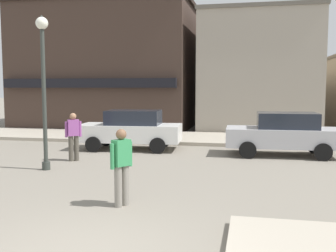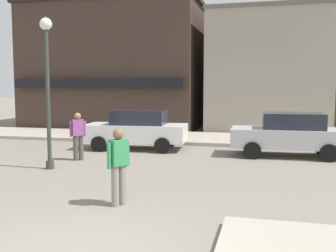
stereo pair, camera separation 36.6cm
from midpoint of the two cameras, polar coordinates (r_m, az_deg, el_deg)
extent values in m
cube|color=#A89E8C|center=(18.55, 5.95, -1.81)|extent=(80.00, 4.00, 0.15)
cylinder|color=#333833|center=(12.20, -16.20, 3.72)|extent=(0.12, 0.12, 4.20)
cylinder|color=#333833|center=(12.42, -15.95, -5.45)|extent=(0.24, 0.24, 0.24)
sphere|color=white|center=(12.34, -16.48, 14.02)|extent=(0.36, 0.36, 0.36)
cone|color=#333833|center=(12.36, -16.50, 14.68)|extent=(0.32, 0.32, 0.18)
cube|color=white|center=(15.68, -4.05, -0.95)|extent=(4.12, 1.99, 0.66)
cube|color=#1E232D|center=(15.59, -3.53, 1.26)|extent=(2.18, 1.54, 0.56)
cylinder|color=black|center=(15.27, -9.33, -2.59)|extent=(0.61, 0.22, 0.60)
cylinder|color=black|center=(16.87, -7.45, -1.79)|extent=(0.61, 0.22, 0.60)
cylinder|color=black|center=(14.65, -0.11, -2.86)|extent=(0.61, 0.22, 0.60)
cylinder|color=black|center=(16.31, 0.91, -2.00)|extent=(0.61, 0.22, 0.60)
cube|color=#B7B7BC|center=(14.71, 17.72, -1.64)|extent=(4.04, 1.81, 0.66)
cube|color=#1E232D|center=(14.66, 18.38, 0.72)|extent=(2.12, 1.45, 0.56)
cylinder|color=black|center=(13.86, 12.87, -3.49)|extent=(0.60, 0.20, 0.60)
cylinder|color=black|center=(15.54, 12.84, -2.51)|extent=(0.60, 0.20, 0.60)
cylinder|color=black|center=(14.10, 23.02, -3.64)|extent=(0.60, 0.20, 0.60)
cylinder|color=black|center=(15.75, 21.90, -2.67)|extent=(0.60, 0.20, 0.60)
cylinder|color=gray|center=(8.34, -5.39, -8.48)|extent=(0.16, 0.16, 0.85)
cylinder|color=gray|center=(8.24, -6.40, -8.68)|extent=(0.16, 0.16, 0.85)
cube|color=#338C51|center=(8.15, -5.94, -3.84)|extent=(0.38, 0.42, 0.54)
sphere|color=brown|center=(8.10, -5.97, -1.18)|extent=(0.22, 0.22, 0.22)
cylinder|color=#338C51|center=(8.30, -4.66, -4.01)|extent=(0.12, 0.12, 0.52)
cylinder|color=#338C51|center=(8.02, -7.25, -4.36)|extent=(0.12, 0.12, 0.52)
cylinder|color=#4C473D|center=(13.58, -12.52, -3.13)|extent=(0.16, 0.16, 0.85)
cylinder|color=#4C473D|center=(13.61, -11.77, -3.09)|extent=(0.16, 0.16, 0.85)
cube|color=#994C99|center=(13.51, -12.20, -0.19)|extent=(0.42, 0.39, 0.54)
sphere|color=#9E7051|center=(13.48, -12.24, 1.41)|extent=(0.22, 0.22, 0.22)
cylinder|color=#994C99|center=(13.48, -13.16, -0.44)|extent=(0.13, 0.13, 0.52)
cylinder|color=#994C99|center=(13.56, -11.24, -0.37)|extent=(0.13, 0.13, 0.52)
cube|color=#3D2D26|center=(26.21, -5.94, 8.17)|extent=(10.43, 8.80, 7.30)
cube|color=black|center=(21.96, -9.99, 6.15)|extent=(9.91, 0.40, 0.50)
cube|color=black|center=(26.65, -6.02, 16.30)|extent=(10.74, 9.06, 0.24)
cube|color=#9E9384|center=(24.29, 14.63, 7.26)|extent=(6.43, 7.66, 6.48)
cube|color=#5E584F|center=(24.62, 14.83, 15.04)|extent=(6.56, 7.82, 0.20)
camera|label=1|loc=(0.18, -88.93, 0.10)|focal=42.00mm
camera|label=2|loc=(0.18, 91.07, -0.10)|focal=42.00mm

